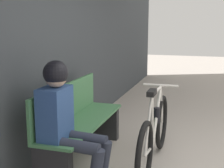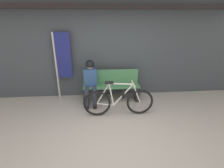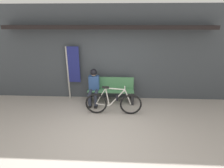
% 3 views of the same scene
% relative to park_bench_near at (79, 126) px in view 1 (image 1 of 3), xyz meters
% --- Properties ---
extents(storefront_wall, '(12.00, 0.56, 3.20)m').
position_rel_park_bench_near_xyz_m(storefront_wall, '(-0.10, 0.43, 1.26)').
color(storefront_wall, '#3D4247').
rests_on(storefront_wall, ground_plane).
extents(park_bench_near, '(1.56, 0.42, 0.87)m').
position_rel_park_bench_near_xyz_m(park_bench_near, '(0.00, 0.00, 0.00)').
color(park_bench_near, '#477F51').
rests_on(park_bench_near, ground_plane).
extents(bicycle, '(1.70, 0.40, 0.89)m').
position_rel_park_bench_near_xyz_m(bicycle, '(0.12, -0.82, -0.05)').
color(bicycle, black).
rests_on(bicycle, ground_plane).
extents(person_seated, '(0.34, 0.63, 1.20)m').
position_rel_park_bench_near_xyz_m(person_seated, '(-0.57, -0.12, 0.29)').
color(person_seated, '#2D3342').
rests_on(person_seated, ground_plane).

